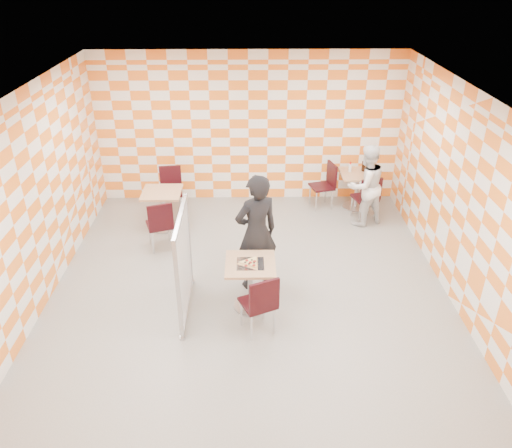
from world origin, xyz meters
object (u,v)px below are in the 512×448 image
at_px(chair_second_side, 326,182).
at_px(sport_bottle, 350,167).
at_px(partition, 184,263).
at_px(chair_empty_far, 171,186).
at_px(second_table, 357,184).
at_px(empty_table, 163,203).
at_px(chair_empty_near, 160,222).
at_px(chair_second_front, 368,195).
at_px(main_table, 250,277).
at_px(man_dark, 256,233).
at_px(chair_main_front, 261,301).
at_px(man_white, 366,185).
at_px(soda_bottle, 364,166).

relative_size(chair_second_side, sport_bottle, 4.62).
bearing_deg(partition, chair_empty_far, 101.19).
relative_size(second_table, chair_second_side, 0.81).
distance_m(empty_table, chair_empty_near, 0.80).
bearing_deg(second_table, chair_second_front, -82.74).
xyz_separation_m(chair_empty_far, partition, (0.62, -3.14, 0.25)).
xyz_separation_m(empty_table, sport_bottle, (3.58, 0.88, 0.33)).
relative_size(main_table, second_table, 1.00).
bearing_deg(chair_empty_near, man_dark, -33.05).
xyz_separation_m(empty_table, chair_empty_far, (0.06, 0.70, 0.04)).
height_order(chair_second_side, sport_bottle, sport_bottle).
distance_m(chair_main_front, man_white, 3.73).
relative_size(chair_empty_far, soda_bottle, 4.02).
xyz_separation_m(chair_empty_near, partition, (0.60, -1.65, 0.25)).
relative_size(main_table, man_white, 0.48).
height_order(chair_second_side, man_dark, man_dark).
distance_m(chair_empty_near, soda_bottle, 4.15).
height_order(empty_table, man_dark, man_dark).
relative_size(empty_table, chair_main_front, 0.81).
height_order(chair_main_front, chair_empty_far, same).
bearing_deg(soda_bottle, sport_bottle, -173.95).
relative_size(empty_table, sport_bottle, 3.75).
bearing_deg(chair_second_side, second_table, -4.86).
height_order(chair_second_front, chair_empty_near, same).
distance_m(chair_empty_near, sport_bottle, 3.89).
distance_m(chair_second_side, man_dark, 3.08).
height_order(chair_second_front, man_dark, man_dark).
distance_m(chair_main_front, man_dark, 1.21).
height_order(chair_empty_near, sport_bottle, sport_bottle).
bearing_deg(chair_empty_near, man_white, 14.37).
bearing_deg(chair_empty_far, partition, -78.81).
xyz_separation_m(chair_second_side, soda_bottle, (0.72, 0.06, 0.31)).
height_order(empty_table, chair_empty_far, chair_empty_far).
bearing_deg(chair_empty_far, chair_second_front, -7.34).
relative_size(chair_second_side, man_dark, 0.50).
distance_m(main_table, soda_bottle, 4.01).
xyz_separation_m(main_table, chair_second_side, (1.53, 3.25, 0.04)).
distance_m(man_dark, soda_bottle, 3.50).
relative_size(chair_second_front, soda_bottle, 4.02).
height_order(second_table, chair_empty_far, chair_empty_far).
relative_size(chair_second_front, partition, 0.60).
distance_m(empty_table, chair_main_front, 3.46).
relative_size(empty_table, soda_bottle, 3.26).
height_order(chair_empty_far, partition, partition).
xyz_separation_m(chair_second_front, chair_second_side, (-0.69, 0.64, 0.00)).
xyz_separation_m(chair_main_front, chair_second_front, (2.08, 3.21, 0.00)).
bearing_deg(chair_empty_far, sport_bottle, 3.04).
bearing_deg(soda_bottle, chair_empty_far, -176.74).
xyz_separation_m(chair_empty_far, soda_bottle, (3.79, 0.22, 0.31)).
xyz_separation_m(chair_second_front, chair_empty_far, (-3.75, 0.48, 0.00)).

